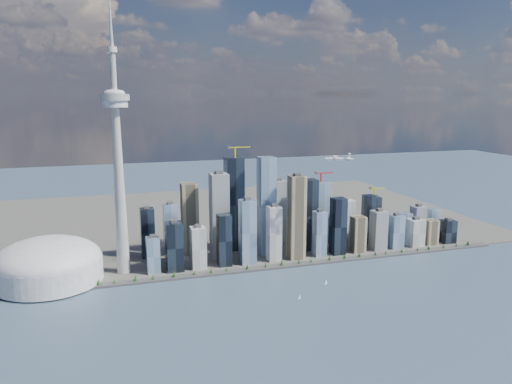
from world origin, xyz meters
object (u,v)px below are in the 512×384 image
object	(u,v)px
airplane	(338,159)
sailboat_west	(300,297)
dome_stadium	(49,263)
sailboat_east	(326,283)
needle_tower	(118,159)

from	to	relation	value
airplane	sailboat_west	size ratio (longest dim) A/B	6.96
dome_stadium	sailboat_west	distance (m)	486.74
dome_stadium	sailboat_east	world-z (taller)	dome_stadium
needle_tower	sailboat_west	world-z (taller)	needle_tower
needle_tower	airplane	size ratio (longest dim) A/B	9.17
needle_tower	sailboat_west	size ratio (longest dim) A/B	63.84
sailboat_west	airplane	bearing A→B (deg)	18.35
needle_tower	dome_stadium	distance (m)	241.40
dome_stadium	airplane	distance (m)	601.74
needle_tower	sailboat_west	bearing A→B (deg)	-37.40
airplane	sailboat_west	xyz separation A→B (m)	(-125.67, -116.07, -231.50)
needle_tower	airplane	xyz separation A→B (m)	(420.58, -109.42, -1.57)
dome_stadium	airplane	size ratio (longest dim) A/B	3.33
sailboat_west	sailboat_east	distance (m)	89.75
dome_stadium	sailboat_west	world-z (taller)	dome_stadium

